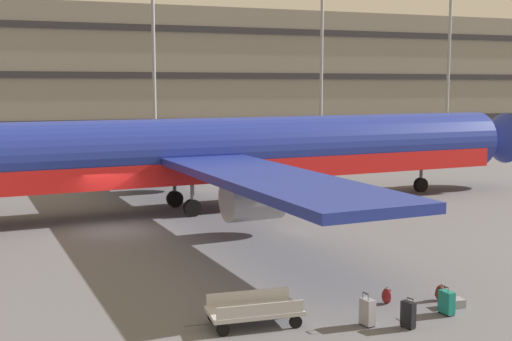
# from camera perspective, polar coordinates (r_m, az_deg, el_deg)

# --- Properties ---
(ground_plane) EXTENTS (600.00, 600.00, 0.00)m
(ground_plane) POSITION_cam_1_polar(r_m,az_deg,el_deg) (31.74, -12.15, -5.02)
(ground_plane) COLOR #5B5B60
(terminal_structure) EXTENTS (160.03, 15.51, 15.83)m
(terminal_structure) POSITION_cam_1_polar(r_m,az_deg,el_deg) (82.65, -16.91, 7.85)
(terminal_structure) COLOR gray
(terminal_structure) RESTS_ON ground_plane
(airliner) EXTENTS (43.56, 35.46, 10.30)m
(airliner) POSITION_cam_1_polar(r_m,az_deg,el_deg) (35.61, -4.71, 1.40)
(airliner) COLOR navy
(airliner) RESTS_ON ground_plane
(light_mast_center_right) EXTENTS (1.80, 0.50, 20.67)m
(light_mast_center_right) POSITION_cam_1_polar(r_m,az_deg,el_deg) (69.97, -8.88, 11.58)
(light_mast_center_right) COLOR gray
(light_mast_center_right) RESTS_ON ground_plane
(light_mast_right) EXTENTS (1.80, 0.50, 18.77)m
(light_mast_right) POSITION_cam_1_polar(r_m,az_deg,el_deg) (75.77, 5.70, 10.55)
(light_mast_right) COLOR gray
(light_mast_right) RESTS_ON ground_plane
(light_mast_far_right) EXTENTS (1.80, 0.50, 20.38)m
(light_mast_far_right) POSITION_cam_1_polar(r_m,az_deg,el_deg) (84.38, 16.39, 10.53)
(light_mast_far_right) COLOR gray
(light_mast_far_right) RESTS_ON ground_plane
(suitcase_upright) EXTENTS (0.30, 0.50, 0.87)m
(suitcase_upright) POSITION_cam_1_polar(r_m,az_deg,el_deg) (20.55, 16.17, -10.87)
(suitcase_upright) COLOR #147266
(suitcase_upright) RESTS_ON ground_plane
(suitcase_navy) EXTENTS (0.35, 0.47, 0.97)m
(suitcase_navy) POSITION_cam_1_polar(r_m,az_deg,el_deg) (19.12, 9.62, -11.95)
(suitcase_navy) COLOR gray
(suitcase_navy) RESTS_ON ground_plane
(suitcase_red) EXTENTS (0.32, 0.45, 0.86)m
(suitcase_red) POSITION_cam_1_polar(r_m,az_deg,el_deg) (19.18, 13.03, -12.01)
(suitcase_red) COLOR black
(suitcase_red) RESTS_ON ground_plane
(suitcase_silver) EXTENTS (0.75, 0.47, 0.26)m
(suitcase_silver) POSITION_cam_1_polar(r_m,az_deg,el_deg) (21.32, 16.63, -10.93)
(suitcase_silver) COLOR gray
(suitcase_silver) RESTS_ON ground_plane
(backpack_large) EXTENTS (0.35, 0.35, 0.53)m
(backpack_large) POSITION_cam_1_polar(r_m,az_deg,el_deg) (21.11, 11.22, -10.65)
(backpack_large) COLOR maroon
(backpack_large) RESTS_ON ground_plane
(backpack_orange) EXTENTS (0.33, 0.30, 0.55)m
(backpack_orange) POSITION_cam_1_polar(r_m,az_deg,el_deg) (21.80, 15.62, -10.17)
(backpack_orange) COLOR #592619
(backpack_orange) RESTS_ON ground_plane
(baggage_cart) EXTENTS (3.33, 1.43, 0.82)m
(baggage_cart) POSITION_cam_1_polar(r_m,az_deg,el_deg) (18.92, -0.17, -12.02)
(baggage_cart) COLOR #B7B7BC
(baggage_cart) RESTS_ON ground_plane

